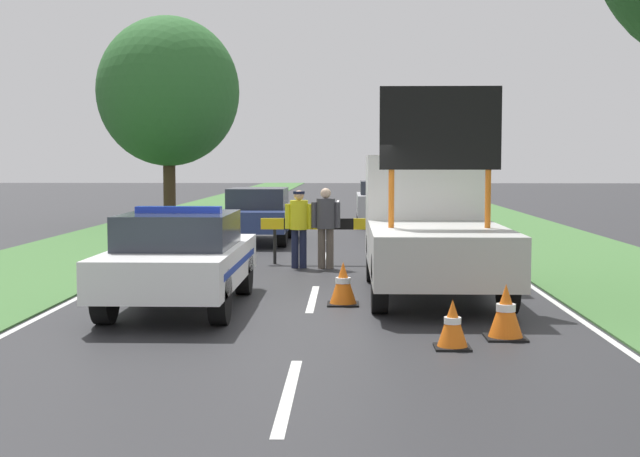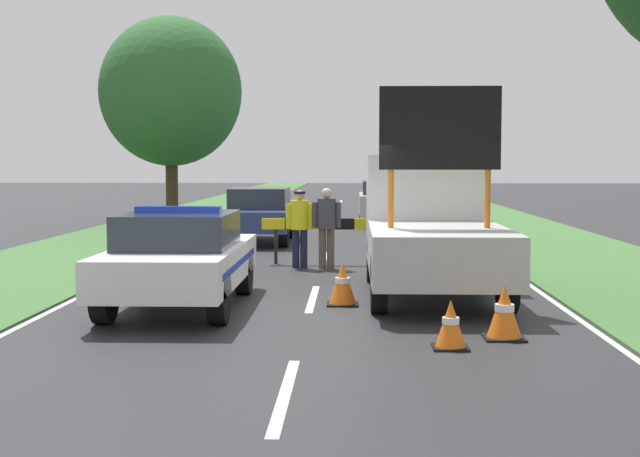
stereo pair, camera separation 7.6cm
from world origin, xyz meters
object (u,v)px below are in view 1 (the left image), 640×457
Objects in this scene: traffic_cone_near_truck at (214,260)px; queued_car_sedan_silver at (383,202)px; road_barrier at (330,226)px; pedestrian_civilian at (326,221)px; police_car at (181,258)px; traffic_cone_near_police at (343,284)px; traffic_cone_centre_front at (506,312)px; roadside_tree_near_left at (168,92)px; work_truck at (430,224)px; police_officer at (299,222)px; traffic_cone_behind_barrier at (453,324)px; queued_car_hatch_blue at (258,214)px.

queued_car_sedan_silver is at bearing 75.38° from traffic_cone_near_truck.
pedestrian_civilian is at bearing -98.97° from road_barrier.
police_car is at bearing 78.17° from queued_car_sedan_silver.
traffic_cone_near_truck is at bearing 128.22° from traffic_cone_near_police.
pedestrian_civilian reaches higher than traffic_cone_near_police.
roadside_tree_near_left is at bearing 112.55° from traffic_cone_centre_front.
pedestrian_civilian is at bearing -58.86° from work_truck.
traffic_cone_centre_front is at bearing 111.85° from police_officer.
police_car is 2.81× the size of police_officer.
police_officer reaches higher than traffic_cone_behind_barrier.
traffic_cone_near_truck is at bearing -75.32° from roadside_tree_near_left.
road_barrier is 5.61m from traffic_cone_near_police.
police_officer is at bearing 68.21° from police_car.
work_truck is 1.25× the size of queued_car_hatch_blue.
road_barrier is at bearing 100.59° from traffic_cone_behind_barrier.
work_truck reaches higher than police_officer.
queued_car_sedan_silver is at bearing 72.79° from police_car.
traffic_cone_near_police reaches higher than traffic_cone_behind_barrier.
work_truck reaches higher than traffic_cone_centre_front.
traffic_cone_near_truck is 0.10× the size of roadside_tree_near_left.
traffic_cone_centre_front is 1.18× the size of traffic_cone_behind_barrier.
traffic_cone_centre_front is at bearing -51.65° from traffic_cone_near_truck.
police_car is 2.73× the size of pedestrian_civilian.
work_truck is at bearing 20.77° from police_car.
road_barrier reaches higher than traffic_cone_near_police.
queued_car_hatch_blue is 0.61× the size of roadside_tree_near_left.
road_barrier is 13.74m from roadside_tree_near_left.
traffic_cone_near_police is 3.33m from traffic_cone_centre_front.
police_car is 6.31m from road_barrier.
traffic_cone_behind_barrier is at bearing -42.30° from police_car.
police_car is at bearing -113.41° from road_barrier.
police_car is at bearing -89.72° from traffic_cone_near_truck.
pedestrian_civilian reaches higher than police_officer.
road_barrier is 0.82m from pedestrian_civilian.
traffic_cone_near_truck is at bearing -156.41° from pedestrian_civilian.
pedestrian_civilian is 0.23× the size of roadside_tree_near_left.
queued_car_sedan_silver is at bearing 68.91° from pedestrian_civilian.
traffic_cone_near_police is at bearing -51.78° from traffic_cone_near_truck.
police_car reaches higher than traffic_cone_near_truck.
work_truck is 4.90m from traffic_cone_behind_barrier.
police_officer is 4.97m from traffic_cone_near_police.
police_officer reaches higher than queued_car_sedan_silver.
road_barrier is 0.68× the size of queued_car_hatch_blue.
pedestrian_civilian is 2.38× the size of traffic_cone_near_truck.
police_car is 1.52× the size of road_barrier.
traffic_cone_centre_front is (2.47, -7.38, -0.64)m from pedestrian_civilian.
traffic_cone_behind_barrier is 21.10m from queued_car_sedan_silver.
police_officer is at bearing 160.63° from pedestrian_civilian.
police_car is 1.06× the size of queued_car_sedan_silver.
pedestrian_civilian is 2.41× the size of traffic_cone_centre_front.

